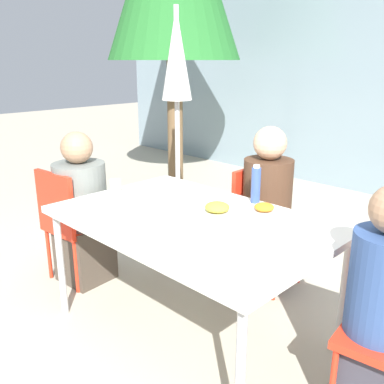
# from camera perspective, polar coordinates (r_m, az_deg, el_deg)

# --- Properties ---
(ground_plane) EXTENTS (24.00, 24.00, 0.00)m
(ground_plane) POSITION_cam_1_polar(r_m,az_deg,el_deg) (2.79, 0.00, -17.92)
(ground_plane) COLOR #B2A893
(dining_table) EXTENTS (1.58, 1.03, 0.75)m
(dining_table) POSITION_cam_1_polar(r_m,az_deg,el_deg) (2.46, 0.00, -4.44)
(dining_table) COLOR silver
(dining_table) RESTS_ON ground
(chair_left) EXTENTS (0.44, 0.44, 0.86)m
(chair_left) POSITION_cam_1_polar(r_m,az_deg,el_deg) (3.24, -16.08, -3.36)
(chair_left) COLOR red
(chair_left) RESTS_ON ground
(person_left) EXTENTS (0.37, 0.37, 1.13)m
(person_left) POSITION_cam_1_polar(r_m,az_deg,el_deg) (3.24, -14.45, -2.84)
(person_left) COLOR #473D33
(person_left) RESTS_ON ground
(person_right) EXTENTS (0.31, 0.31, 1.13)m
(person_right) POSITION_cam_1_polar(r_m,az_deg,el_deg) (2.13, 23.82, -14.46)
(person_right) COLOR #383842
(person_right) RESTS_ON ground
(chair_far) EXTENTS (0.41, 0.41, 0.86)m
(chair_far) POSITION_cam_1_polar(r_m,az_deg,el_deg) (3.17, 9.11, -3.35)
(chair_far) COLOR red
(chair_far) RESTS_ON ground
(person_far) EXTENTS (0.34, 0.34, 1.18)m
(person_far) POSITION_cam_1_polar(r_m,az_deg,el_deg) (3.07, 9.87, -2.93)
(person_far) COLOR black
(person_far) RESTS_ON ground
(closed_umbrella) EXTENTS (0.36, 0.36, 2.05)m
(closed_umbrella) POSITION_cam_1_polar(r_m,az_deg,el_deg) (3.89, -2.04, 15.07)
(closed_umbrella) COLOR #333333
(closed_umbrella) RESTS_ON ground
(plate_0) EXTENTS (0.26, 0.26, 0.07)m
(plate_0) POSITION_cam_1_polar(r_m,az_deg,el_deg) (2.48, 3.38, -2.36)
(plate_0) COLOR white
(plate_0) RESTS_ON dining_table
(plate_1) EXTENTS (0.21, 0.21, 0.06)m
(plate_1) POSITION_cam_1_polar(r_m,az_deg,el_deg) (2.53, 9.57, -2.32)
(plate_1) COLOR white
(plate_1) RESTS_ON dining_table
(bottle) EXTENTS (0.06, 0.06, 0.24)m
(bottle) POSITION_cam_1_polar(r_m,az_deg,el_deg) (2.68, 8.50, 0.98)
(bottle) COLOR #334C8E
(bottle) RESTS_ON dining_table
(drinking_cup) EXTENTS (0.07, 0.07, 0.10)m
(drinking_cup) POSITION_cam_1_polar(r_m,az_deg,el_deg) (2.89, -10.19, 0.69)
(drinking_cup) COLOR white
(drinking_cup) RESTS_ON dining_table
(salad_bowl) EXTENTS (0.20, 0.20, 0.06)m
(salad_bowl) POSITION_cam_1_polar(r_m,az_deg,el_deg) (2.51, -9.07, -2.22)
(salad_bowl) COLOR white
(salad_bowl) RESTS_ON dining_table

